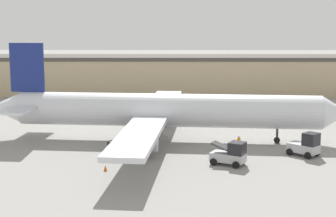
{
  "coord_description": "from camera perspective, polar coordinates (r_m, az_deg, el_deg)",
  "views": [
    {
      "loc": [
        0.51,
        -59.22,
        13.82
      ],
      "look_at": [
        0.0,
        0.0,
        3.85
      ],
      "focal_mm": 55.0,
      "sensor_mm": 36.0,
      "label": 1
    }
  ],
  "objects": [
    {
      "name": "ground_plane",
      "position": [
        60.81,
        0.0,
        -3.58
      ],
      "size": [
        400.0,
        400.0,
        0.0
      ],
      "primitive_type": "plane",
      "color": "gray"
    },
    {
      "name": "terminal_building",
      "position": [
        100.58,
        0.16,
        3.77
      ],
      "size": [
        75.73,
        11.54,
        7.37
      ],
      "color": "tan",
      "rests_on": "ground_plane"
    },
    {
      "name": "airplane",
      "position": [
        60.2,
        -0.91,
        -0.23
      ],
      "size": [
        42.71,
        40.27,
        11.41
      ],
      "rotation": [
        0.0,
        0.0,
        -0.09
      ],
      "color": "silver",
      "rests_on": "ground_plane"
    },
    {
      "name": "ground_crew_worker",
      "position": [
        56.24,
        7.85,
        -3.82
      ],
      "size": [
        0.37,
        0.37,
        1.67
      ],
      "rotation": [
        0.0,
        0.0,
        4.7
      ],
      "color": "#1E2338",
      "rests_on": "ground_plane"
    },
    {
      "name": "baggage_tug",
      "position": [
        55.52,
        15.02,
        -3.97
      ],
      "size": [
        3.43,
        3.43,
        2.55
      ],
      "rotation": [
        0.0,
        0.0,
        -0.79
      ],
      "color": "#B2B2B7",
      "rests_on": "ground_plane"
    },
    {
      "name": "belt_loader_truck",
      "position": [
        50.69,
        6.95,
        -5.04
      ],
      "size": [
        3.71,
        3.12,
        2.37
      ],
      "rotation": [
        0.0,
        0.0,
        -0.48
      ],
      "color": "#B2B2B7",
      "rests_on": "ground_plane"
    },
    {
      "name": "pushback_tug",
      "position": [
        55.64,
        -4.82,
        -3.91
      ],
      "size": [
        3.62,
        3.59,
        1.92
      ],
      "rotation": [
        0.0,
        0.0,
        -0.77
      ],
      "color": "#2D2D33",
      "rests_on": "ground_plane"
    },
    {
      "name": "safety_cone_near",
      "position": [
        48.97,
        -6.96,
        -6.57
      ],
      "size": [
        0.36,
        0.36,
        0.55
      ],
      "color": "#EF590F",
      "rests_on": "ground_plane"
    }
  ]
}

